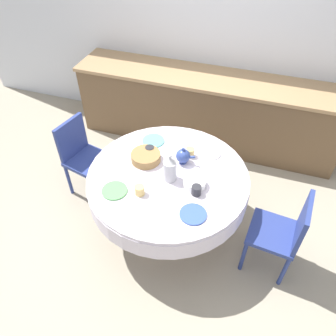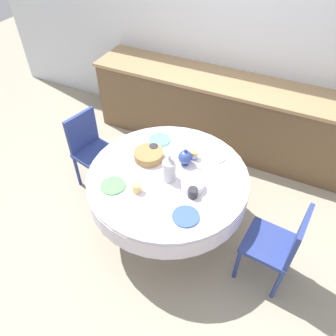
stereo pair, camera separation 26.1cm
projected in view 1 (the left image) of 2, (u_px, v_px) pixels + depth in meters
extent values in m
plane|color=#9E937F|center=(168.00, 225.00, 3.39)|extent=(12.00, 12.00, 0.00)
cube|color=silver|center=(219.00, 32.00, 3.77)|extent=(7.00, 0.05, 2.60)
cube|color=brown|center=(206.00, 111.00, 4.13)|extent=(3.20, 0.60, 0.87)
cube|color=#A37F56|center=(209.00, 78.00, 3.82)|extent=(3.24, 0.64, 0.04)
cylinder|color=brown|center=(168.00, 224.00, 3.37)|extent=(0.44, 0.44, 0.04)
cylinder|color=brown|center=(168.00, 207.00, 3.19)|extent=(0.11, 0.11, 0.48)
cylinder|color=silver|center=(168.00, 184.00, 2.96)|extent=(1.44, 1.44, 0.18)
cylinder|color=silver|center=(168.00, 176.00, 2.89)|extent=(1.43, 1.43, 0.03)
cube|color=navy|center=(273.00, 233.00, 2.79)|extent=(0.44, 0.44, 0.04)
cube|color=navy|center=(303.00, 223.00, 2.58)|extent=(0.07, 0.38, 0.42)
cylinder|color=navy|center=(243.00, 256.00, 2.89)|extent=(0.04, 0.04, 0.42)
cylinder|color=navy|center=(253.00, 226.00, 3.12)|extent=(0.04, 0.04, 0.42)
cylinder|color=navy|center=(284.00, 271.00, 2.78)|extent=(0.04, 0.04, 0.42)
cylinder|color=navy|center=(291.00, 239.00, 3.01)|extent=(0.04, 0.04, 0.42)
cube|color=navy|center=(89.00, 161.00, 3.46)|extent=(0.48, 0.48, 0.04)
cube|color=navy|center=(71.00, 138.00, 3.37)|extent=(0.12, 0.38, 0.42)
cylinder|color=navy|center=(115.00, 172.00, 3.66)|extent=(0.04, 0.04, 0.42)
cylinder|color=navy|center=(94.00, 192.00, 3.44)|extent=(0.04, 0.04, 0.42)
cylinder|color=navy|center=(90.00, 161.00, 3.79)|extent=(0.04, 0.04, 0.42)
cylinder|color=navy|center=(69.00, 180.00, 3.57)|extent=(0.04, 0.04, 0.42)
cylinder|color=#5BA85B|center=(115.00, 191.00, 2.73)|extent=(0.22, 0.22, 0.01)
cylinder|color=#DBB766|center=(140.00, 190.00, 2.69)|extent=(0.08, 0.08, 0.08)
cylinder|color=#3856AD|center=(193.00, 214.00, 2.55)|extent=(0.22, 0.22, 0.01)
cylinder|color=#28282D|center=(196.00, 190.00, 2.69)|extent=(0.08, 0.08, 0.08)
cylinder|color=#60BCB7|center=(153.00, 141.00, 3.21)|extent=(0.22, 0.22, 0.01)
cylinder|color=#28282D|center=(150.00, 151.00, 3.05)|extent=(0.08, 0.08, 0.08)
cylinder|color=white|center=(210.00, 152.00, 3.09)|extent=(0.22, 0.22, 0.01)
cylinder|color=#DBB766|center=(190.00, 152.00, 3.03)|extent=(0.08, 0.08, 0.08)
cylinder|color=#B2B2B7|center=(170.00, 171.00, 2.78)|extent=(0.12, 0.12, 0.19)
cone|color=#B2B2B7|center=(170.00, 160.00, 2.70)|extent=(0.11, 0.11, 0.04)
sphere|color=#B2B2B7|center=(170.00, 156.00, 2.67)|extent=(0.04, 0.04, 0.04)
cylinder|color=#33478E|center=(183.00, 162.00, 2.99)|extent=(0.07, 0.07, 0.01)
sphere|color=#33478E|center=(183.00, 156.00, 2.94)|extent=(0.13, 0.13, 0.13)
cylinder|color=#33478E|center=(191.00, 157.00, 2.92)|extent=(0.08, 0.02, 0.05)
sphere|color=#33478E|center=(183.00, 149.00, 2.89)|extent=(0.03, 0.03, 0.03)
cylinder|color=olive|center=(146.00, 157.00, 2.99)|extent=(0.27, 0.27, 0.08)
cylinder|color=silver|center=(195.00, 183.00, 2.76)|extent=(0.19, 0.19, 0.07)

